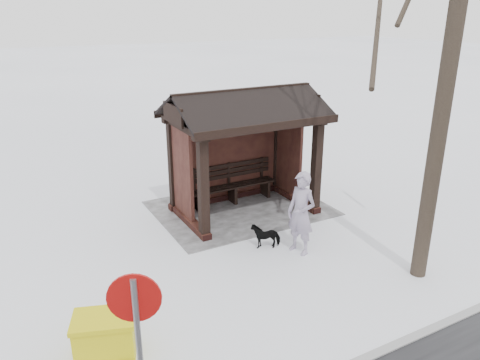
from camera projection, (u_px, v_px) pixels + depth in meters
name	position (u px, v px, depth m)	size (l,w,h in m)	color
ground	(244.00, 211.00, 11.80)	(120.00, 120.00, 0.00)	white
kerb	(416.00, 337.00, 7.26)	(120.00, 0.15, 0.06)	gray
trampled_patch	(240.00, 208.00, 11.96)	(4.20, 3.20, 0.02)	#98989D
bus_shelter	(241.00, 126.00, 11.19)	(3.60, 2.40, 3.09)	#361613
pedestrian	(301.00, 213.00, 9.54)	(0.64, 0.42, 1.76)	#9B8EA7
dog	(266.00, 235.00, 9.98)	(0.28, 0.61, 0.51)	black
grit_bin	(105.00, 336.00, 6.77)	(1.03, 0.86, 0.68)	#C7BB0B
road_sign	(137.00, 325.00, 4.98)	(0.54, 0.26, 2.26)	gray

